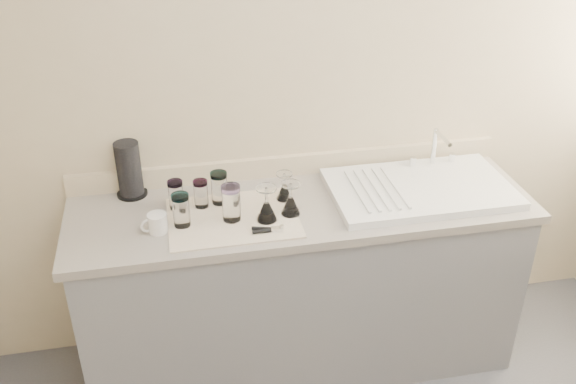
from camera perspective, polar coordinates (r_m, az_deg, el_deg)
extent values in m
cube|color=tan|center=(2.95, 0.07, 7.71)|extent=(3.50, 0.04, 2.50)
cube|color=slate|center=(3.11, 1.19, -8.56)|extent=(2.00, 0.60, 0.86)
cube|color=gray|center=(2.85, 1.28, -1.45)|extent=(2.06, 0.62, 0.04)
cube|color=white|center=(2.99, 11.64, 0.29)|extent=(0.82, 0.50, 0.03)
cylinder|color=silver|center=(3.15, 12.86, 4.00)|extent=(0.02, 0.02, 0.18)
cylinder|color=silver|center=(3.05, 13.61, 4.70)|extent=(0.02, 0.16, 0.02)
cylinder|color=silver|center=(3.14, 11.05, 2.72)|extent=(0.03, 0.03, 0.04)
cylinder|color=silver|center=(3.22, 14.35, 3.01)|extent=(0.03, 0.03, 0.04)
cube|color=silver|center=(2.75, -4.92, -2.30)|extent=(0.55, 0.42, 0.01)
cylinder|color=white|center=(2.81, -9.92, -0.39)|extent=(0.06, 0.06, 0.12)
cylinder|color=#793A99|center=(2.78, -10.03, 0.78)|extent=(0.07, 0.07, 0.02)
cylinder|color=white|center=(2.81, -7.73, -0.29)|extent=(0.06, 0.06, 0.11)
cylinder|color=#D02AA3|center=(2.78, -7.82, 0.83)|extent=(0.06, 0.06, 0.02)
cylinder|color=white|center=(2.82, -6.12, 0.21)|extent=(0.07, 0.07, 0.13)
cylinder|color=teal|center=(2.79, -6.20, 1.53)|extent=(0.07, 0.07, 0.02)
cylinder|color=white|center=(2.68, -9.46, -1.76)|extent=(0.07, 0.07, 0.13)
cylinder|color=#2BB6C9|center=(2.65, -9.59, -0.42)|extent=(0.07, 0.07, 0.02)
cylinder|color=white|center=(2.69, -5.06, -1.16)|extent=(0.08, 0.08, 0.14)
cylinder|color=#C09DEE|center=(2.65, -5.13, 0.33)|extent=(0.08, 0.08, 0.02)
cone|color=white|center=(2.85, -0.33, -0.02)|extent=(0.07, 0.07, 0.07)
cylinder|color=white|center=(2.82, -0.33, 1.06)|extent=(0.01, 0.01, 0.05)
cylinder|color=white|center=(2.80, -0.33, 1.60)|extent=(0.07, 0.07, 0.01)
cone|color=white|center=(2.70, -1.91, -1.72)|extent=(0.09, 0.09, 0.08)
cylinder|color=white|center=(2.66, -1.94, -0.36)|extent=(0.01, 0.01, 0.07)
cylinder|color=white|center=(2.64, -1.95, 0.35)|extent=(0.09, 0.09, 0.01)
cone|color=white|center=(2.74, 0.24, -1.21)|extent=(0.08, 0.08, 0.08)
cylinder|color=white|center=(2.70, 0.24, 0.06)|extent=(0.01, 0.01, 0.06)
cylinder|color=white|center=(2.69, 0.24, 0.71)|extent=(0.08, 0.08, 0.01)
cube|color=silver|center=(2.64, -0.96, -3.34)|extent=(0.05, 0.03, 0.02)
cylinder|color=black|center=(2.63, -2.11, -3.49)|extent=(0.10, 0.02, 0.02)
cylinder|color=black|center=(2.64, -2.17, -3.28)|extent=(0.10, 0.04, 0.02)
cylinder|color=silver|center=(2.69, -11.51, -2.72)|extent=(0.10, 0.10, 0.08)
torus|color=silver|center=(2.68, -12.35, -2.94)|extent=(0.06, 0.03, 0.06)
cylinder|color=black|center=(3.00, -13.67, -0.13)|extent=(0.14, 0.14, 0.01)
cylinder|color=black|center=(2.94, -13.96, 2.05)|extent=(0.11, 0.11, 0.25)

